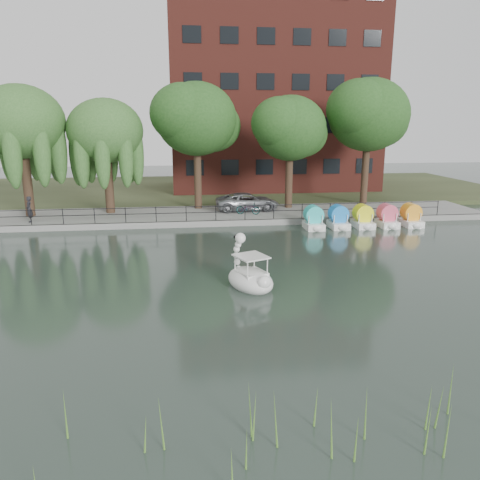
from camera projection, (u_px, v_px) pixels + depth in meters
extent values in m
plane|color=#394A41|center=(240.00, 295.00, 19.16)|extent=(120.00, 120.00, 0.00)
cube|color=gray|center=(213.00, 215.00, 34.50)|extent=(40.00, 6.00, 0.40)
cube|color=gray|center=(216.00, 224.00, 31.66)|extent=(40.00, 0.25, 0.40)
cube|color=#47512D|center=(204.00, 189.00, 47.98)|extent=(60.00, 22.00, 0.36)
cylinder|color=black|center=(216.00, 206.00, 31.58)|extent=(32.00, 0.04, 0.04)
cylinder|color=black|center=(216.00, 212.00, 31.67)|extent=(32.00, 0.04, 0.04)
cylinder|color=black|center=(216.00, 213.00, 31.69)|extent=(0.05, 0.05, 1.00)
cube|color=#4C1E16|center=(272.00, 96.00, 46.57)|extent=(20.00, 10.00, 18.00)
cylinder|color=#473323|center=(28.00, 186.00, 32.86)|extent=(0.60, 0.60, 4.20)
ellipsoid|color=#4B7B38|center=(21.00, 122.00, 31.78)|extent=(5.88, 5.88, 5.00)
cylinder|color=#473323|center=(109.00, 187.00, 34.05)|extent=(0.60, 0.60, 3.80)
ellipsoid|color=#4B7B38|center=(105.00, 131.00, 33.07)|extent=(5.32, 5.32, 4.52)
cylinder|color=#473323|center=(198.00, 179.00, 35.71)|extent=(0.60, 0.60, 4.50)
ellipsoid|color=#326024|center=(197.00, 119.00, 34.62)|extent=(6.00, 6.00, 5.10)
cylinder|color=#473323|center=(289.00, 181.00, 36.12)|extent=(0.60, 0.60, 4.05)
ellipsoid|color=#326024|center=(290.00, 128.00, 35.14)|extent=(5.40, 5.40, 4.59)
cylinder|color=#473323|center=(365.00, 175.00, 37.79)|extent=(0.60, 0.60, 4.72)
ellipsoid|color=#326024|center=(369.00, 115.00, 36.64)|extent=(6.30, 6.30, 5.36)
imported|color=gray|center=(247.00, 200.00, 35.17)|extent=(2.74, 5.54, 1.51)
imported|color=gray|center=(248.00, 207.00, 33.71)|extent=(1.08, 1.82, 1.00)
imported|color=black|center=(29.00, 207.00, 30.92)|extent=(0.68, 0.83, 1.98)
ellipsoid|color=white|center=(250.00, 280.00, 20.01)|extent=(2.50, 3.03, 0.58)
cube|color=white|center=(252.00, 275.00, 19.86)|extent=(1.42, 1.47, 0.29)
cube|color=white|center=(251.00, 256.00, 19.70)|extent=(1.61, 1.66, 0.06)
ellipsoid|color=white|center=(264.00, 283.00, 19.02)|extent=(0.74, 0.67, 0.54)
sphere|color=white|center=(240.00, 238.00, 20.33)|extent=(0.46, 0.46, 0.46)
cone|color=black|center=(237.00, 237.00, 20.59)|extent=(0.27, 0.30, 0.19)
cylinder|color=yellow|center=(238.00, 238.00, 20.48)|extent=(0.27, 0.18, 0.25)
cube|color=white|center=(314.00, 226.00, 30.95)|extent=(1.15, 1.70, 0.44)
cylinder|color=#2DC8C5|center=(314.00, 214.00, 30.87)|extent=(0.90, 1.20, 0.90)
cube|color=white|center=(338.00, 225.00, 31.15)|extent=(1.15, 1.70, 0.44)
cylinder|color=#1F83DF|center=(338.00, 214.00, 31.07)|extent=(0.90, 1.20, 0.90)
cube|color=white|center=(363.00, 224.00, 31.36)|extent=(1.15, 1.70, 0.44)
cylinder|color=yellow|center=(363.00, 213.00, 31.28)|extent=(0.90, 1.20, 0.90)
cube|color=white|center=(387.00, 224.00, 31.56)|extent=(1.15, 1.70, 0.44)
cylinder|color=#E4506D|center=(387.00, 213.00, 31.48)|extent=(0.90, 1.20, 0.90)
cube|color=white|center=(411.00, 223.00, 31.77)|extent=(1.15, 1.70, 0.44)
cylinder|color=orange|center=(411.00, 212.00, 31.68)|extent=(0.90, 1.20, 0.90)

